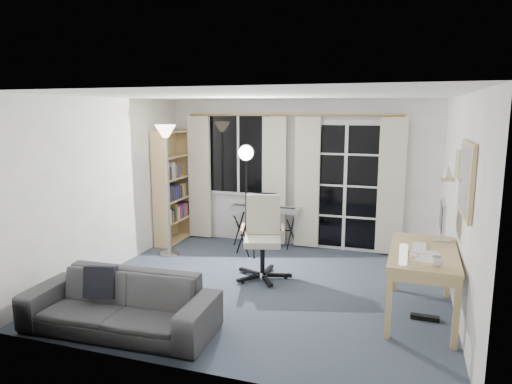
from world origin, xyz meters
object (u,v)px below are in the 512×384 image
keyboard_piano (265,210)px  bookshelf (171,190)px  studio_light (246,166)px  mug (437,260)px  torchiere_lamp (166,151)px  office_chair (263,229)px  sofa (119,294)px  desk (423,259)px  monitor (443,217)px

keyboard_piano → bookshelf: bearing=-174.3°
bookshelf → studio_light: (1.51, -0.43, 0.51)m
studio_light → mug: studio_light is taller
torchiere_lamp → studio_light: size_ratio=1.14×
torchiere_lamp → bookshelf: bearing=115.6°
office_chair → sofa: office_chair is taller
bookshelf → mug: bearing=-30.7°
bookshelf → studio_light: size_ratio=1.08×
keyboard_piano → torchiere_lamp: bearing=-147.1°
bookshelf → office_chair: 2.28m
studio_light → mug: 3.22m
sofa → desk: bearing=22.0°
office_chair → monitor: bearing=-20.8°
office_chair → desk: office_chair is taller
bookshelf → mug: size_ratio=15.70×
torchiere_lamp → mug: bearing=-22.4°
studio_light → office_chair: studio_light is taller
mug → monitor: bearing=84.2°
desk → monitor: 0.62m
desk → sofa: sofa is taller
bookshelf → sofa: size_ratio=0.96×
mug → desk: bearing=101.3°
mug → keyboard_piano: bearing=135.7°
desk → sofa: size_ratio=0.71×
office_chair → torchiere_lamp: bearing=150.5°
studio_light → mug: bearing=-53.0°
torchiere_lamp → mug: torchiere_lamp is taller
bookshelf → desk: size_ratio=1.36×
bookshelf → keyboard_piano: bookshelf is taller
monitor → mug: bearing=-94.4°
keyboard_piano → desk: keyboard_piano is taller
torchiere_lamp → office_chair: 1.97m
torchiere_lamp → sofa: (0.76, -2.38, -1.24)m
torchiere_lamp → studio_light: bearing=11.9°
keyboard_piano → sofa: size_ratio=0.58×
mug → sofa: 3.16m
keyboard_piano → sofa: 3.30m
keyboard_piano → office_chair: office_chair is taller
keyboard_piano → studio_light: studio_light is taller
office_chair → bookshelf: bearing=135.6°
monitor → torchiere_lamp: bearing=172.5°
office_chair → monitor: (2.21, -0.20, 0.37)m
bookshelf → torchiere_lamp: (0.33, -0.68, 0.72)m
desk → monitor: monitor is taller
studio_light → sofa: bearing=-117.4°
torchiere_lamp → office_chair: torchiere_lamp is taller
desk → sofa: 3.22m
office_chair → desk: 2.12m
office_chair → desk: (2.02, -0.65, 0.00)m
bookshelf → sofa: (1.08, -3.06, -0.52)m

